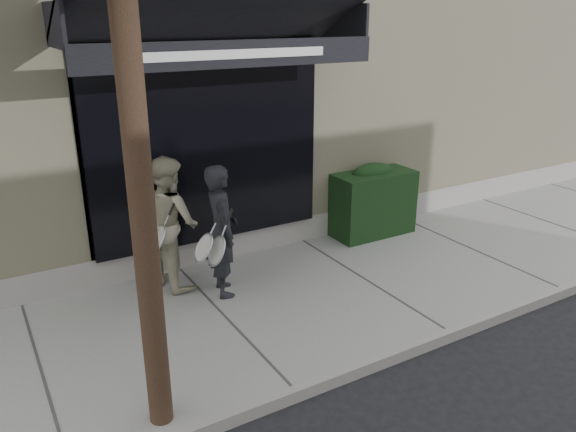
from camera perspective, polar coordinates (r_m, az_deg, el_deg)
ground at (r=7.62m, az=7.56°, el=-7.03°), size 80.00×80.00×0.00m
sidewalk at (r=7.59m, az=7.58°, el=-6.63°), size 20.00×3.00×0.12m
curb at (r=6.60m, az=16.01°, el=-11.56°), size 20.00×0.10×0.14m
building_facade at (r=11.12m, az=-8.26°, el=16.18°), size 14.30×8.04×5.64m
hedge at (r=8.91m, az=8.43°, el=1.58°), size 1.30×0.70×1.14m
pedestrian_front at (r=6.85m, az=-6.79°, el=-1.53°), size 0.70×0.83×1.65m
pedestrian_back at (r=7.17m, az=-11.97°, el=-0.63°), size 0.82×0.95×1.69m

